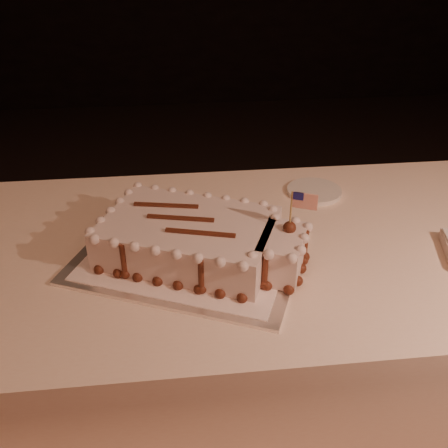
{
  "coord_description": "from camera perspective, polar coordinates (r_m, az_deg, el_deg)",
  "views": [
    {
      "loc": [
        -0.18,
        -0.39,
        1.42
      ],
      "look_at": [
        -0.08,
        0.55,
        0.83
      ],
      "focal_mm": 40.0,
      "sensor_mm": 36.0,
      "label": 1
    }
  ],
  "objects": [
    {
      "name": "side_plate",
      "position": [
        1.44,
        10.27,
        3.7
      ],
      "size": [
        0.15,
        0.15,
        0.01
      ],
      "primitive_type": "cylinder",
      "color": "white",
      "rests_on": "banquet_table"
    },
    {
      "name": "sheet_cake",
      "position": [
        1.12,
        -2.79,
        -1.74
      ],
      "size": [
        0.49,
        0.39,
        0.19
      ],
      "color": "silver",
      "rests_on": "doily"
    },
    {
      "name": "cake_board",
      "position": [
        1.15,
        -3.96,
        -3.63
      ],
      "size": [
        0.6,
        0.54,
        0.01
      ],
      "primitive_type": "cube",
      "rotation": [
        0.0,
        0.0,
        -0.41
      ],
      "color": "white",
      "rests_on": "banquet_table"
    },
    {
      "name": "banquet_table",
      "position": [
        1.45,
        2.86,
        -14.52
      ],
      "size": [
        2.4,
        0.8,
        0.75
      ],
      "primitive_type": "cube",
      "color": "#FFDEC5",
      "rests_on": "ground"
    },
    {
      "name": "doily",
      "position": [
        1.15,
        -3.97,
        -3.43
      ],
      "size": [
        0.54,
        0.48,
        0.0
      ],
      "primitive_type": "cube",
      "rotation": [
        0.0,
        0.0,
        -0.41
      ],
      "color": "white",
      "rests_on": "cake_board"
    }
  ]
}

